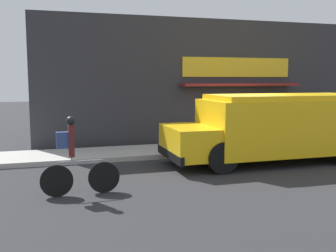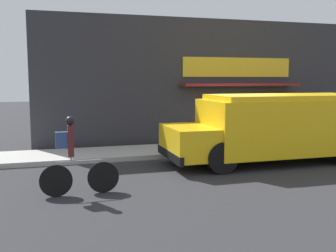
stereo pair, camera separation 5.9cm
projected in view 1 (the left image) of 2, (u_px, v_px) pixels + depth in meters
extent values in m
plane|color=#2B2B2D|center=(242.00, 154.00, 13.44)|extent=(70.00, 70.00, 0.00)
cube|color=#ADAAA3|center=(229.00, 147.00, 14.41)|extent=(28.00, 2.06, 0.15)
cube|color=#2D2D33|center=(214.00, 82.00, 15.51)|extent=(13.87, 0.18, 4.88)
cube|color=gold|center=(237.00, 67.00, 15.60)|extent=(4.61, 0.05, 0.76)
cube|color=maroon|center=(241.00, 85.00, 15.37)|extent=(4.84, 0.70, 0.10)
cube|color=yellow|center=(287.00, 125.00, 12.29)|extent=(5.28, 2.29, 1.63)
cube|color=yellow|center=(189.00, 142.00, 11.41)|extent=(1.23, 2.10, 0.90)
cube|color=yellow|center=(288.00, 97.00, 12.18)|extent=(4.85, 2.11, 0.15)
cube|color=black|center=(170.00, 155.00, 11.29)|extent=(0.12, 2.24, 0.24)
cube|color=red|center=(225.00, 120.00, 13.19)|extent=(0.02, 0.44, 0.44)
cylinder|color=black|center=(197.00, 146.00, 12.55)|extent=(0.88, 0.26, 0.88)
cylinder|color=black|center=(222.00, 158.00, 10.69)|extent=(0.88, 0.26, 0.88)
cylinder|color=black|center=(305.00, 140.00, 13.70)|extent=(0.88, 0.26, 0.88)
cylinder|color=black|center=(104.00, 177.00, 8.91)|extent=(0.71, 0.06, 0.71)
cylinder|color=black|center=(57.00, 181.00, 8.58)|extent=(0.71, 0.06, 0.71)
cylinder|color=#999EA3|center=(80.00, 161.00, 8.69)|extent=(0.98, 0.07, 0.04)
cylinder|color=#999EA3|center=(72.00, 159.00, 8.63)|extent=(0.04, 0.04, 0.12)
cube|color=#561E1E|center=(71.00, 141.00, 8.58)|extent=(0.13, 0.20, 0.68)
sphere|color=black|center=(71.00, 121.00, 8.53)|extent=(0.20, 0.20, 0.20)
cube|color=navy|center=(62.00, 140.00, 8.52)|extent=(0.26, 0.15, 0.36)
cylinder|color=#38383D|center=(210.00, 135.00, 14.41)|extent=(0.62, 0.62, 0.73)
cylinder|color=black|center=(210.00, 125.00, 14.37)|extent=(0.63, 0.63, 0.04)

